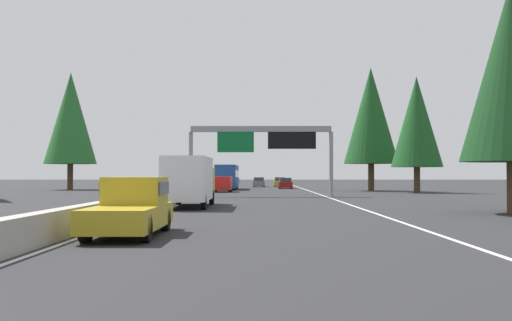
# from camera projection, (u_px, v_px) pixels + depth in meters

# --- Properties ---
(ground_plane) EXTENTS (320.00, 320.00, 0.00)m
(ground_plane) POSITION_uv_depth(u_px,v_px,m) (205.00, 193.00, 65.41)
(ground_plane) COLOR #262628
(median_barrier) EXTENTS (180.00, 0.56, 0.90)m
(median_barrier) POSITION_uv_depth(u_px,v_px,m) (216.00, 185.00, 85.42)
(median_barrier) COLOR #9E9B93
(median_barrier) RESTS_ON ground
(shoulder_stripe_right) EXTENTS (160.00, 0.16, 0.01)m
(shoulder_stripe_right) POSITION_uv_depth(u_px,v_px,m) (308.00, 190.00, 75.33)
(shoulder_stripe_right) COLOR silver
(shoulder_stripe_right) RESTS_ON ground
(shoulder_stripe_median) EXTENTS (160.00, 0.16, 0.01)m
(shoulder_stripe_median) POSITION_uv_depth(u_px,v_px,m) (214.00, 190.00, 75.41)
(shoulder_stripe_median) COLOR silver
(shoulder_stripe_median) RESTS_ON ground
(sign_gantry_overhead) EXTENTS (0.50, 12.68, 6.17)m
(sign_gantry_overhead) POSITION_uv_depth(u_px,v_px,m) (263.00, 140.00, 54.68)
(sign_gantry_overhead) COLOR gray
(sign_gantry_overhead) RESTS_ON ground
(pickup_mid_right) EXTENTS (5.60, 2.00, 1.86)m
(pickup_mid_right) POSITION_uv_depth(u_px,v_px,m) (132.00, 206.00, 20.08)
(pickup_mid_right) COLOR #AD931E
(pickup_mid_right) RESTS_ON ground
(box_truck_mid_center) EXTENTS (8.50, 2.40, 2.95)m
(box_truck_mid_center) POSITION_uv_depth(u_px,v_px,m) (190.00, 180.00, 37.01)
(box_truck_mid_center) COLOR white
(box_truck_mid_center) RESTS_ON ground
(bus_far_left) EXTENTS (11.50, 2.55, 3.10)m
(bus_far_left) POSITION_uv_depth(u_px,v_px,m) (227.00, 176.00, 79.97)
(bus_far_left) COLOR #1E4793
(bus_far_left) RESTS_ON ground
(sedan_near_right) EXTENTS (4.40, 1.80, 1.47)m
(sedan_near_right) POSITION_uv_depth(u_px,v_px,m) (285.00, 184.00, 84.34)
(sedan_near_right) COLOR maroon
(sedan_near_right) RESTS_ON ground
(minivan_distant_a) EXTENTS (5.00, 1.95, 1.69)m
(minivan_distant_a) POSITION_uv_depth(u_px,v_px,m) (223.00, 183.00, 68.56)
(minivan_distant_a) COLOR red
(minivan_distant_a) RESTS_ON ground
(sedan_near_center) EXTENTS (4.40, 1.80, 1.47)m
(sedan_near_center) POSITION_uv_depth(u_px,v_px,m) (280.00, 182.00, 98.73)
(sedan_near_center) COLOR #AD931E
(sedan_near_center) RESTS_ON ground
(sedan_distant_b) EXTENTS (4.40, 1.80, 1.47)m
(sedan_distant_b) POSITION_uv_depth(u_px,v_px,m) (259.00, 182.00, 95.81)
(sedan_distant_b) COLOR slate
(sedan_distant_b) RESTS_ON ground
(oncoming_near) EXTENTS (4.40, 1.80, 1.47)m
(oncoming_near) POSITION_uv_depth(u_px,v_px,m) (178.00, 183.00, 91.93)
(oncoming_near) COLOR #AD931E
(oncoming_near) RESTS_ON ground
(conifer_right_mid) EXTENTS (5.42, 5.42, 12.33)m
(conifer_right_mid) POSITION_uv_depth(u_px,v_px,m) (417.00, 122.00, 65.95)
(conifer_right_mid) COLOR #4C3823
(conifer_right_mid) RESTS_ON ground
(conifer_right_far) EXTENTS (6.40, 6.40, 14.56)m
(conifer_right_far) POSITION_uv_depth(u_px,v_px,m) (371.00, 116.00, 73.46)
(conifer_right_far) COLOR #4C3823
(conifer_right_far) RESTS_ON ground
(conifer_left_mid) EXTENTS (6.51, 6.51, 14.80)m
(conifer_left_mid) POSITION_uv_depth(u_px,v_px,m) (71.00, 118.00, 78.53)
(conifer_left_mid) COLOR #4C3823
(conifer_left_mid) RESTS_ON ground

